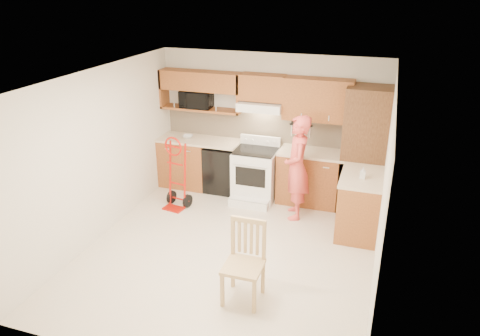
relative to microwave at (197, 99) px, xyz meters
The scene contains 28 objects.
floor 2.98m from the microwave, 57.31° to the right, with size 4.00×4.50×0.02m, color beige.
ceiling 2.62m from the microwave, 57.31° to the right, with size 4.00×4.50×0.02m, color white.
wall_back 1.41m from the microwave, ahead, with size 4.00×0.02×2.50m, color beige.
wall_front 4.56m from the microwave, 72.89° to the right, with size 4.00×0.02×2.50m, color beige.
wall_left 2.23m from the microwave, 107.87° to the right, with size 0.02×4.50×2.50m, color beige.
wall_right 3.96m from the microwave, 31.91° to the right, with size 0.02×4.50×2.50m, color beige.
backsplash 1.42m from the microwave, ahead, with size 3.92×0.03×0.55m, color #CEB492.
lower_cab_left 1.22m from the microwave, 147.52° to the right, with size 0.90×0.60×0.90m, color #A25826.
dishwasher 1.34m from the microwave, 14.09° to the right, with size 0.60×0.60×0.85m, color black.
lower_cab_right 2.48m from the microwave, ahead, with size 1.14×0.60×0.90m, color #A25826.
countertop_left 0.74m from the microwave, 56.93° to the right, with size 1.50×0.63×0.04m, color beige.
countertop_right 2.29m from the microwave, ahead, with size 1.14×0.63×0.04m, color beige.
cab_return_right 3.40m from the microwave, 17.11° to the right, with size 0.60×1.00×0.90m, color #A25826.
countertop_return 3.26m from the microwave, 17.11° to the right, with size 0.63×1.00×0.04m, color beige.
pantry_tall 3.05m from the microwave, ahead, with size 0.70×0.60×2.10m, color brown.
upper_cab_left 0.35m from the microwave, ahead, with size 1.50×0.33×0.34m, color #A25826.
upper_shelf_mw 0.20m from the microwave, ahead, with size 1.50×0.33×0.04m, color #A25826.
upper_cab_center 1.25m from the microwave, ahead, with size 0.76×0.33×0.44m, color #A25826.
upper_cab_right 2.17m from the microwave, ahead, with size 1.14×0.33×0.70m, color #A25826.
range_hood 1.22m from the microwave, ahead, with size 0.76×0.46×0.14m, color white.
knife_strip 1.93m from the microwave, ahead, with size 0.40×0.05×0.29m, color black, non-canonical shape.
microwave is the anchor object (origin of this frame).
range 1.67m from the microwave, 16.27° to the right, with size 0.73×0.96×1.07m, color white, non-canonical shape.
person 2.28m from the microwave, 20.05° to the right, with size 0.63×0.41×1.71m, color #E14C47.
hand_truck 1.51m from the microwave, 88.99° to the right, with size 0.45×0.41×1.14m, color #B81408, non-canonical shape.
dining_chair 3.74m from the microwave, 58.62° to the right, with size 0.46×0.50×1.01m, color tan, non-canonical shape.
soap_bottle 3.27m from the microwave, 18.78° to the right, with size 0.08×0.08×0.17m, color white.
bowl 0.71m from the microwave, 136.75° to the right, with size 0.19×0.19×0.05m, color white.
Camera 1 is at (1.90, -5.29, 3.62)m, focal length 34.13 mm.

